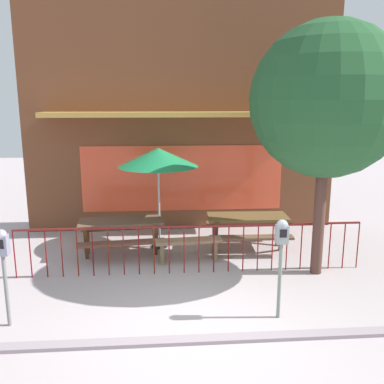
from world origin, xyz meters
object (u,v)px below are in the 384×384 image
Objects in this scene: picnic_table_left at (121,227)px; parking_meter_far at (2,252)px; picnic_table_right at (247,223)px; street_tree at (327,101)px; patio_bench at (189,245)px; parking_meter_near at (281,243)px; patio_umbrella at (158,158)px.

parking_meter_far is at bearing -116.13° from picnic_table_left.
street_tree reaches higher than picnic_table_right.
picnic_table_right is at bearing 35.67° from parking_meter_far.
parking_meter_far is (-4.25, -3.05, 0.55)m from picnic_table_right.
patio_bench is at bearing 39.53° from parking_meter_far.
street_tree is (2.45, -0.79, 2.95)m from patio_bench.
parking_meter_near reaches higher than picnic_table_right.
street_tree reaches higher than parking_meter_near.
parking_meter_near is 1.05× the size of parking_meter_far.
parking_meter_near reaches higher than parking_meter_far.
patio_bench is 2.87m from parking_meter_near.
patio_umbrella is 3.73m from street_tree.
patio_umbrella reaches higher than parking_meter_near.
picnic_table_right is at bearing 26.38° from patio_bench.
street_tree reaches higher than picnic_table_left.
patio_bench is (0.61, -0.95, -1.72)m from patio_umbrella.
picnic_table_right is 1.17× the size of parking_meter_near.
picnic_table_left is at bearing 131.86° from parking_meter_near.
picnic_table_left is at bearing 159.56° from patio_bench.
parking_meter_near is 2.93m from street_tree.
picnic_table_right is 1.23× the size of parking_meter_far.
picnic_table_left is 2.83m from picnic_table_right.
street_tree is at bearing -29.60° from patio_umbrella.
picnic_table_left is 3.28m from parking_meter_far.
parking_meter_far reaches higher than patio_bench.
street_tree is at bearing -17.86° from patio_bench.
patio_umbrella reaches higher than patio_bench.
patio_bench is at bearing 116.69° from parking_meter_near.
picnic_table_left is at bearing -176.95° from picnic_table_right.
street_tree is at bearing -54.23° from picnic_table_right.
picnic_table_right is at bearing 3.05° from picnic_table_left.
parking_meter_near reaches higher than picnic_table_left.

